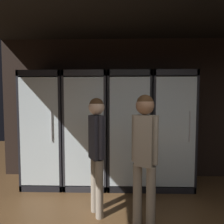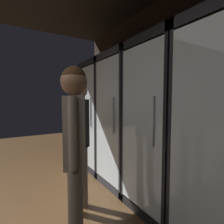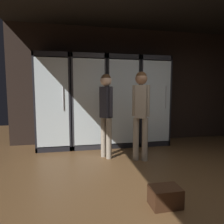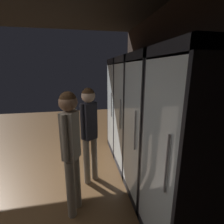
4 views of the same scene
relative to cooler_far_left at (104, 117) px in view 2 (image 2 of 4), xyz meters
The scene contains 6 objects.
wall_back 2.01m from the cooler_far_left, ahead, with size 6.00×0.06×2.80m, color black.
cooler_far_left is the anchor object (origin of this frame).
cooler_left 0.75m from the cooler_far_left, ahead, with size 0.73×0.69×2.06m.
cooler_center 1.50m from the cooler_far_left, ahead, with size 0.73×0.69×2.06m.
shopper_near 1.99m from the cooler_far_left, 35.79° to the right, with size 0.29×0.23×1.61m.
shopper_far 1.37m from the cooler_far_left, 41.45° to the right, with size 0.24×0.28×1.58m.
Camera 2 is at (1.02, 1.06, 1.34)m, focal length 27.81 mm.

